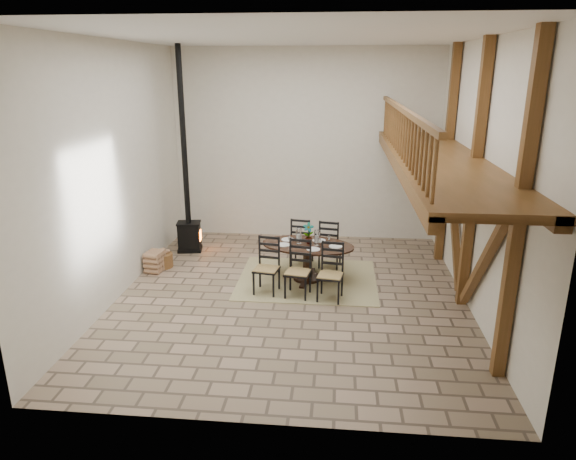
# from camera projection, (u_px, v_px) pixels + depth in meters

# --- Properties ---
(ground) EXTENTS (8.00, 8.00, 0.00)m
(ground) POSITION_uv_depth(u_px,v_px,m) (292.00, 296.00, 10.53)
(ground) COLOR gray
(ground) RESTS_ON ground
(room_shell) EXTENTS (7.02, 8.02, 5.01)m
(room_shell) POSITION_uv_depth(u_px,v_px,m) (356.00, 150.00, 9.51)
(room_shell) COLOR silver
(room_shell) RESTS_ON ground
(rug) EXTENTS (3.00, 2.50, 0.02)m
(rug) POSITION_uv_depth(u_px,v_px,m) (307.00, 279.00, 11.32)
(rug) COLOR tan
(rug) RESTS_ON ground
(dining_table) EXTENTS (2.18, 2.45, 1.29)m
(dining_table) POSITION_uv_depth(u_px,v_px,m) (306.00, 263.00, 11.07)
(dining_table) COLOR black
(dining_table) RESTS_ON ground
(wood_stove) EXTENTS (0.65, 0.54, 5.00)m
(wood_stove) POSITION_uv_depth(u_px,v_px,m) (188.00, 207.00, 12.78)
(wood_stove) COLOR black
(wood_stove) RESTS_ON ground
(log_basket) EXTENTS (0.50, 0.50, 0.41)m
(log_basket) POSITION_uv_depth(u_px,v_px,m) (162.00, 260.00, 12.01)
(log_basket) COLOR brown
(log_basket) RESTS_ON ground
(log_stack) EXTENTS (0.42, 0.53, 0.48)m
(log_stack) POSITION_uv_depth(u_px,v_px,m) (155.00, 261.00, 11.72)
(log_stack) COLOR tan
(log_stack) RESTS_ON ground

